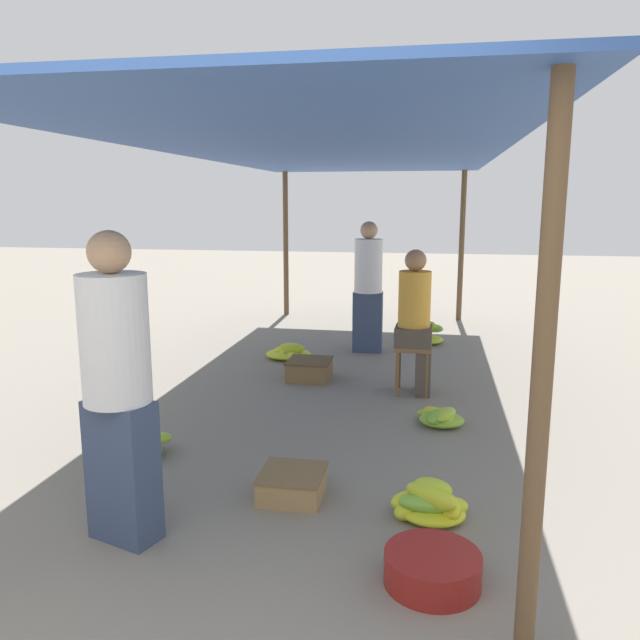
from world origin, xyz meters
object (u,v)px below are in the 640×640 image
banana_pile_right_2 (425,335)px  vendor_seated (416,319)px  banana_pile_left_1 (136,445)px  crate_near (292,484)px  banana_pile_left_0 (289,353)px  crate_mid (309,369)px  vendor_foreground (117,385)px  shopper_walking_mid (368,285)px  basin_black (432,569)px  banana_pile_right_1 (441,417)px  banana_pile_right_0 (431,504)px  stool (413,355)px

banana_pile_right_2 → vendor_seated: bearing=-91.7°
banana_pile_left_1 → crate_near: (1.23, -0.40, -0.01)m
banana_pile_left_0 → banana_pile_right_2: banana_pile_right_2 is taller
vendor_seated → banana_pile_right_2: (0.06, 2.16, -0.61)m
crate_near → crate_mid: bearing=99.0°
crate_near → crate_mid: (-0.41, 2.58, 0.02)m
banana_pile_left_0 → vendor_seated: bearing=-35.7°
vendor_foreground → banana_pile_left_0: size_ratio=3.16×
shopper_walking_mid → banana_pile_left_1: bearing=-110.3°
basin_black → banana_pile_right_2: banana_pile_right_2 is taller
banana_pile_left_0 → banana_pile_right_2: (1.54, 1.10, 0.04)m
banana_pile_left_1 → banana_pile_right_1: banana_pile_left_1 is taller
basin_black → vendor_seated: bearing=93.5°
banana_pile_left_1 → banana_pile_right_2: (1.97, 4.05, 0.02)m
vendor_foreground → banana_pile_left_1: bearing=113.8°
banana_pile_right_2 → crate_near: size_ratio=1.37×
crate_mid → banana_pile_right_0: bearing=-65.1°
vendor_seated → banana_pile_right_1: vendor_seated is taller
banana_pile_right_1 → crate_near: bearing=-122.3°
shopper_walking_mid → vendor_seated: bearing=-68.7°
shopper_walking_mid → basin_black: bearing=-80.1°
vendor_foreground → crate_near: bearing=38.0°
banana_pile_left_1 → vendor_foreground: bearing=-66.2°
banana_pile_right_2 → basin_black: bearing=-88.7°
banana_pile_right_0 → shopper_walking_mid: (-0.79, 4.00, 0.72)m
banana_pile_right_1 → banana_pile_right_2: (-0.18, 3.01, 0.04)m
banana_pile_left_0 → crate_mid: size_ratio=1.21×
crate_near → banana_pile_left_1: bearing=162.0°
vendor_foreground → banana_pile_left_0: vendor_foreground is taller
crate_near → vendor_seated: bearing=73.7°
basin_black → banana_pile_right_1: size_ratio=1.09×
basin_black → crate_near: 1.13m
banana_pile_left_0 → banana_pile_right_2: 1.89m
stool → banana_pile_left_0: 1.83m
vendor_seated → banana_pile_right_0: 2.50m
banana_pile_right_1 → crate_mid: (-1.32, 1.13, 0.03)m
basin_black → crate_near: bearing=139.0°
basin_black → banana_pile_left_1: (-2.09, 1.14, 0.01)m
banana_pile_left_1 → banana_pile_right_1: size_ratio=1.16×
crate_near → crate_mid: crate_mid is taller
vendor_foreground → vendor_seated: 3.25m
crate_near → banana_pile_left_0: bearing=103.5°
vendor_seated → basin_black: 3.11m
basin_black → banana_pile_left_1: banana_pile_left_1 is taller
stool → banana_pile_right_2: bearing=87.8°
vendor_seated → banana_pile_right_0: (0.17, -2.41, -0.63)m
banana_pile_right_1 → basin_black: bearing=-91.5°
vendor_seated → banana_pile_right_0: size_ratio=2.81×
banana_pile_right_0 → crate_near: size_ratio=1.25×
stool → banana_pile_right_0: bearing=-85.4°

